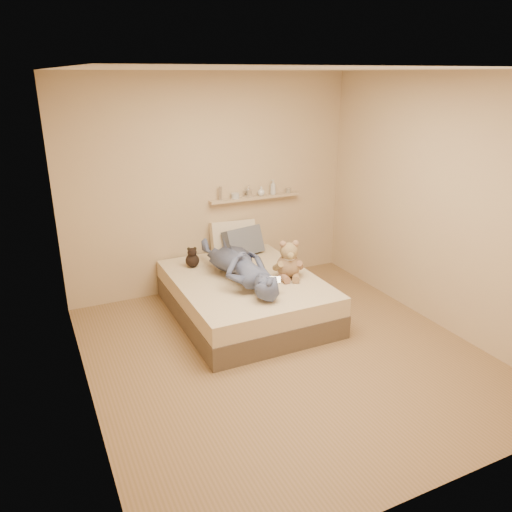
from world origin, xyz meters
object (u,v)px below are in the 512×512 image
pillow_cream (233,237)px  bed (245,297)px  teddy_bear (289,262)px  wall_shelf (255,198)px  dark_plush (192,258)px  person (239,265)px  pillow_grey (243,242)px  game_console (272,280)px

pillow_cream → bed: bearing=-104.3°
teddy_bear → wall_shelf: 1.21m
dark_plush → person: size_ratio=0.17×
pillow_cream → wall_shelf: 0.57m
dark_plush → pillow_grey: 0.72m
pillow_cream → wall_shelf: (0.34, 0.08, 0.45)m
bed → pillow_cream: bearing=75.7°
bed → wall_shelf: bearing=58.8°
dark_plush → pillow_grey: pillow_grey is taller
bed → dark_plush: (-0.42, 0.56, 0.33)m
game_console → pillow_grey: (0.22, 1.20, 0.01)m
teddy_bear → wall_shelf: (0.12, 1.11, 0.47)m
pillow_cream → pillow_grey: pillow_cream is taller
wall_shelf → game_console: bearing=-108.7°
wall_shelf → person: bearing=-123.9°
game_console → teddy_bear: bearing=40.1°
bed → wall_shelf: wall_shelf is taller
game_console → teddy_bear: (0.36, 0.31, 0.02)m
person → pillow_cream: bearing=-109.7°
bed → game_console: 0.64m
game_console → person: (-0.15, 0.48, 0.02)m
teddy_bear → pillow_cream: bearing=102.2°
bed → person: (-0.07, -0.02, 0.40)m
bed → pillow_grey: size_ratio=3.80×
teddy_bear → wall_shelf: bearing=84.0°
pillow_cream → person: bearing=-108.6°
pillow_grey → wall_shelf: size_ratio=0.42×
teddy_bear → game_console: bearing=-139.9°
dark_plush → pillow_cream: (0.63, 0.27, 0.09)m
game_console → pillow_grey: size_ratio=0.38×
pillow_grey → person: size_ratio=0.34×
teddy_bear → person: size_ratio=0.30×
dark_plush → pillow_grey: (0.70, 0.13, 0.06)m
dark_plush → wall_shelf: (0.97, 0.35, 0.54)m
pillow_cream → pillow_grey: (0.08, -0.14, -0.03)m
teddy_bear → person: (-0.51, 0.18, -0.00)m
dark_plush → pillow_grey: size_ratio=0.49×
teddy_bear → pillow_cream: (-0.22, 1.03, 0.02)m
bed → wall_shelf: size_ratio=1.58×
wall_shelf → pillow_cream: bearing=-166.9°
game_console → person: person is taller
person → game_console: bearing=105.6°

